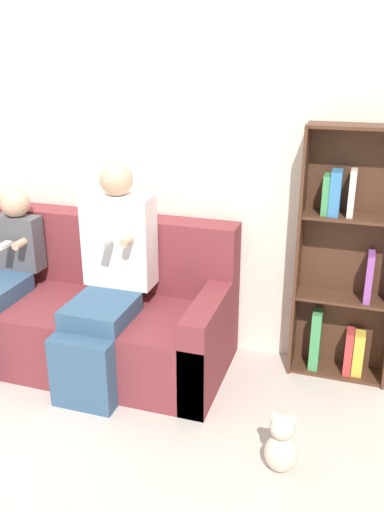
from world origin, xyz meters
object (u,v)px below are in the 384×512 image
at_px(adult_seated, 109,273).
at_px(child_seated, 0,279).
at_px(teddy_bear, 281,444).
at_px(couch, 64,309).
at_px(bookshelf, 346,264).

relative_size(adult_seated, child_seated, 1.20).
distance_m(adult_seated, teddy_bear, 1.37).
distance_m(couch, adult_seated, 0.56).
height_order(bookshelf, teddy_bear, bookshelf).
bearing_deg(couch, adult_seated, -17.46).
bearing_deg(couch, bookshelf, 10.04).
xyz_separation_m(couch, child_seated, (-0.33, -0.17, 0.25)).
height_order(adult_seated, child_seated, adult_seated).
bearing_deg(adult_seated, couch, 162.54).
bearing_deg(child_seated, bookshelf, 13.00).
bearing_deg(bookshelf, teddy_bear, -101.05).
bearing_deg(bookshelf, couch, -169.96).
bearing_deg(adult_seated, child_seated, -176.66).
relative_size(child_seated, bookshelf, 0.70).
height_order(adult_seated, bookshelf, bookshelf).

